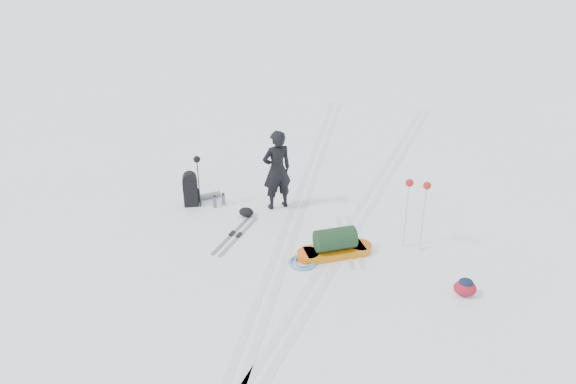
% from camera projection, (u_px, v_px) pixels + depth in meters
% --- Properties ---
extents(ground, '(200.00, 200.00, 0.00)m').
position_uv_depth(ground, '(287.00, 239.00, 11.54)').
color(ground, white).
rests_on(ground, ground).
extents(ski_tracks, '(3.38, 17.97, 0.01)m').
position_uv_depth(ski_tracks, '(325.00, 222.00, 12.15)').
color(ski_tracks, silver).
rests_on(ski_tracks, ground).
extents(skier, '(0.80, 0.77, 1.85)m').
position_uv_depth(skier, '(277.00, 170.00, 12.34)').
color(skier, black).
rests_on(skier, ground).
extents(pulk_sled, '(1.54, 1.14, 0.58)m').
position_uv_depth(pulk_sled, '(335.00, 245.00, 10.93)').
color(pulk_sled, '#C86F0B').
rests_on(pulk_sled, ground).
extents(expedition_rucksack, '(0.71, 0.79, 0.82)m').
position_uv_depth(expedition_rucksack, '(193.00, 189.00, 12.70)').
color(expedition_rucksack, black).
rests_on(expedition_rucksack, ground).
extents(ski_poles_black, '(0.15, 0.16, 1.25)m').
position_uv_depth(ski_poles_black, '(197.00, 166.00, 12.31)').
color(ski_poles_black, black).
rests_on(ski_poles_black, ground).
extents(ski_poles_silver, '(0.48, 0.18, 1.50)m').
position_uv_depth(ski_poles_silver, '(417.00, 192.00, 10.68)').
color(ski_poles_silver, silver).
rests_on(ski_poles_silver, ground).
extents(touring_skis_grey, '(0.48, 1.66, 0.06)m').
position_uv_depth(touring_skis_grey, '(235.00, 235.00, 11.66)').
color(touring_skis_grey, '#9B9DA3').
rests_on(touring_skis_grey, ground).
extents(touring_skis_white, '(0.93, 2.00, 0.07)m').
position_uv_depth(touring_skis_white, '(349.00, 241.00, 11.46)').
color(touring_skis_white, silver).
rests_on(touring_skis_white, ground).
extents(rope_coil, '(0.63, 0.63, 0.06)m').
position_uv_depth(rope_coil, '(303.00, 262.00, 10.76)').
color(rope_coil, '#518CC4').
rests_on(rope_coil, ground).
extents(small_daypack, '(0.43, 0.35, 0.34)m').
position_uv_depth(small_daypack, '(465.00, 287.00, 9.83)').
color(small_daypack, maroon).
rests_on(small_daypack, ground).
extents(thermos_pair, '(0.22, 0.27, 0.30)m').
position_uv_depth(thermos_pair, '(219.00, 200.00, 12.74)').
color(thermos_pair, slate).
rests_on(thermos_pair, ground).
extents(stuff_sack, '(0.40, 0.35, 0.20)m').
position_uv_depth(stuff_sack, '(246.00, 212.00, 12.34)').
color(stuff_sack, black).
rests_on(stuff_sack, ground).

